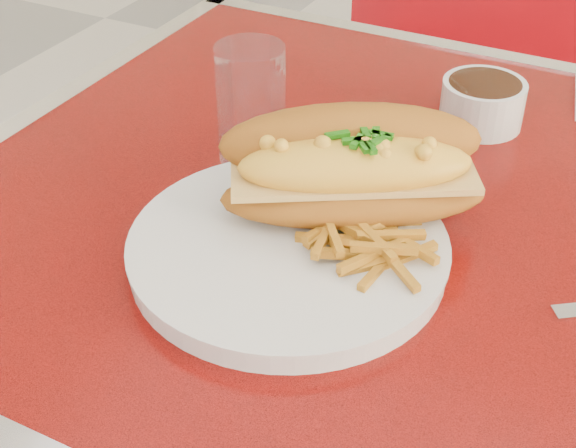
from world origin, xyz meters
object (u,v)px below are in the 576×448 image
at_px(diner_table, 516,367).
at_px(water_tumbler, 251,104).
at_px(sauce_cup_left, 333,140).
at_px(dinner_plate, 288,249).
at_px(gravy_ramekin, 482,102).
at_px(mac_hoagie, 353,168).
at_px(fork, 369,213).

relative_size(diner_table, water_tumbler, 9.64).
height_order(sauce_cup_left, water_tumbler, water_tumbler).
distance_m(sauce_cup_left, water_tumbler, 0.10).
relative_size(dinner_plate, gravy_ramekin, 2.83).
bearing_deg(mac_hoagie, dinner_plate, -142.40).
xyz_separation_m(gravy_ramekin, sauce_cup_left, (-0.13, -0.14, -0.01)).
bearing_deg(diner_table, dinner_plate, -148.33).
bearing_deg(diner_table, fork, -161.33).
bearing_deg(water_tumbler, gravy_ramekin, 42.40).
relative_size(gravy_ramekin, sauce_cup_left, 1.75).
height_order(diner_table, dinner_plate, dinner_plate).
bearing_deg(water_tumbler, fork, -23.21).
height_order(diner_table, mac_hoagie, mac_hoagie).
distance_m(fork, sauce_cup_left, 0.15).
distance_m(gravy_ramekin, sauce_cup_left, 0.19).
distance_m(mac_hoagie, water_tumbler, 0.16).
xyz_separation_m(diner_table, fork, (-0.16, -0.05, 0.18)).
bearing_deg(gravy_ramekin, diner_table, -58.99).
relative_size(mac_hoagie, sauce_cup_left, 3.83).
relative_size(dinner_plate, water_tumbler, 2.76).
distance_m(diner_table, dinner_plate, 0.30).
height_order(mac_hoagie, gravy_ramekin, mac_hoagie).
xyz_separation_m(fork, water_tumbler, (-0.16, 0.07, 0.04)).
height_order(gravy_ramekin, sauce_cup_left, gravy_ramekin).
height_order(dinner_plate, gravy_ramekin, gravy_ramekin).
relative_size(mac_hoagie, gravy_ramekin, 2.19).
height_order(fork, water_tumbler, water_tumbler).
distance_m(diner_table, gravy_ramekin, 0.30).
height_order(diner_table, fork, fork).
bearing_deg(dinner_plate, sauce_cup_left, 102.51).
height_order(diner_table, sauce_cup_left, sauce_cup_left).
distance_m(diner_table, mac_hoagie, 0.29).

